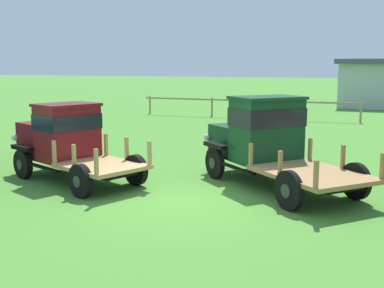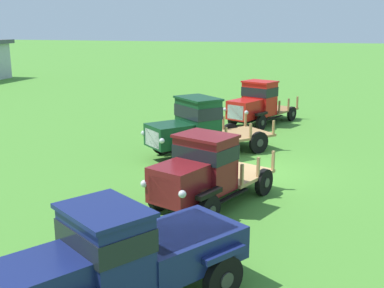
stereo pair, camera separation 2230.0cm
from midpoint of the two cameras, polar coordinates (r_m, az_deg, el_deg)
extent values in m
plane|color=#47842D|center=(9.69, 62.19, -21.30)|extent=(240.00, 240.00, 0.00)
cylinder|color=#997F60|center=(26.26, 42.07, -0.92)|extent=(0.12, 0.12, 1.19)
cylinder|color=#997F60|center=(24.86, 32.48, -0.42)|extent=(0.12, 0.12, 1.19)
cylinder|color=#997F60|center=(24.65, 22.51, 0.27)|extent=(0.12, 0.12, 1.19)
cylinder|color=#997F60|center=(25.17, 12.39, 0.93)|extent=(0.12, 0.12, 1.19)
cube|color=#997F60|center=(24.64, 27.67, 1.03)|extent=(13.44, 0.08, 0.10)
cylinder|color=black|center=(7.69, 28.42, -21.02)|extent=(0.83, 0.47, 0.83)
cylinder|color=#2D2D2D|center=(7.60, 28.19, -21.37)|extent=(0.28, 0.14, 0.29)
cylinder|color=black|center=(9.19, 31.43, -16.17)|extent=(0.83, 0.47, 0.83)
cylinder|color=#2D2D2D|center=(9.28, 31.58, -15.93)|extent=(0.28, 0.14, 0.29)
cylinder|color=black|center=(7.65, 51.77, -23.75)|extent=(0.83, 0.47, 0.83)
cylinder|color=#2D2D2D|center=(7.56, 51.88, -24.14)|extent=(0.28, 0.14, 0.29)
cylinder|color=black|center=(9.16, 50.30, -18.35)|extent=(0.83, 0.47, 0.83)
cylinder|color=#2D2D2D|center=(9.25, 50.23, -18.08)|extent=(0.28, 0.14, 0.29)
cube|color=black|center=(8.25, 39.97, -19.34)|extent=(4.17, 2.42, 0.12)
cube|color=maroon|center=(8.21, 29.06, -14.28)|extent=(1.68, 1.61, 0.96)
cube|color=silver|center=(8.39, 24.75, -13.81)|extent=(0.41, 0.89, 0.72)
sphere|color=silver|center=(7.80, 23.10, -14.89)|extent=(0.20, 0.20, 0.20)
sphere|color=silver|center=(8.94, 26.12, -11.98)|extent=(0.20, 0.20, 0.20)
cube|color=black|center=(7.48, 28.71, -17.93)|extent=(0.96, 0.54, 0.12)
cube|color=black|center=(9.01, 31.69, -13.49)|extent=(0.96, 0.54, 0.12)
cube|color=maroon|center=(7.94, 37.89, -13.79)|extent=(1.58, 1.81, 1.50)
cube|color=black|center=(7.83, 38.13, -11.50)|extent=(1.63, 1.86, 0.42)
cube|color=maroon|center=(7.70, 38.47, -8.33)|extent=(1.71, 1.91, 0.08)
cube|color=black|center=(7.53, 37.34, -22.01)|extent=(1.47, 0.71, 0.05)
cube|color=black|center=(9.03, 38.67, -16.92)|extent=(1.47, 0.71, 0.05)
cube|color=tan|center=(8.27, 48.90, -19.50)|extent=(2.55, 2.36, 0.10)
cube|color=tan|center=(7.32, 42.19, -19.14)|extent=(0.10, 0.10, 0.61)
cube|color=tan|center=(8.81, 42.58, -14.53)|extent=(0.10, 0.10, 0.61)
cube|color=tan|center=(7.39, 49.79, -19.80)|extent=(0.10, 0.10, 0.61)
cube|color=tan|center=(8.87, 48.75, -15.12)|extent=(0.10, 0.10, 0.61)
cube|color=tan|center=(7.57, 57.18, -20.13)|extent=(0.10, 0.10, 0.61)
cube|color=tan|center=(9.02, 54.80, -15.54)|extent=(0.10, 0.10, 0.61)
cylinder|color=black|center=(11.19, 54.46, -14.08)|extent=(0.76, 0.71, 0.90)
cylinder|color=#2D2D2D|center=(11.11, 54.38, -14.22)|extent=(0.25, 0.23, 0.31)
cylinder|color=black|center=(13.05, 55.95, -11.43)|extent=(0.76, 0.71, 0.90)
cylinder|color=#2D2D2D|center=(13.13, 56.01, -11.33)|extent=(0.25, 0.23, 0.31)
cylinder|color=black|center=(11.30, 72.19, -16.52)|extent=(0.76, 0.71, 0.90)
cylinder|color=#2D2D2D|center=(11.22, 72.25, -16.67)|extent=(0.25, 0.23, 0.31)
cylinder|color=black|center=(13.14, 70.98, -13.53)|extent=(0.76, 0.71, 0.90)
cylinder|color=#2D2D2D|center=(13.22, 70.93, -13.42)|extent=(0.25, 0.23, 0.31)
cube|color=black|center=(12.02, 63.38, -13.54)|extent=(4.33, 4.08, 0.12)
cube|color=#0F381E|center=(11.98, 54.56, -9.92)|extent=(2.03, 2.02, 0.85)
cube|color=silver|center=(12.11, 51.15, -9.52)|extent=(0.77, 0.84, 0.63)
sphere|color=silver|center=(11.40, 50.29, -10.05)|extent=(0.20, 0.20, 0.20)
sphere|color=silver|center=(12.79, 51.90, -8.48)|extent=(0.20, 0.20, 0.20)
cube|color=black|center=(11.04, 54.80, -11.67)|extent=(0.90, 0.84, 0.12)
cube|color=black|center=(12.91, 56.25, -9.33)|extent=(0.90, 0.84, 0.12)
cube|color=#0F381E|center=(11.78, 61.10, -8.98)|extent=(1.97, 2.02, 1.68)
cube|color=black|center=(11.70, 61.37, -7.19)|extent=(2.03, 2.08, 0.47)
cube|color=#0F381E|center=(11.61, 61.72, -4.78)|extent=(2.11, 2.15, 0.08)
cube|color=black|center=(11.11, 60.71, -14.77)|extent=(1.23, 1.14, 0.05)
cube|color=black|center=(12.94, 61.24, -12.03)|extent=(1.23, 1.14, 0.05)
cube|color=#9E7547|center=(12.10, 69.74, -13.85)|extent=(3.31, 3.26, 0.10)
cube|color=#9E7547|center=(11.01, 64.10, -12.88)|extent=(0.11, 0.11, 0.57)
cube|color=#9E7547|center=(12.80, 64.13, -10.45)|extent=(0.11, 0.11, 0.57)
cube|color=#9E7547|center=(11.12, 70.48, -13.67)|extent=(0.11, 0.11, 0.57)
cube|color=#9E7547|center=(12.90, 69.57, -11.16)|extent=(0.11, 0.11, 0.57)
cube|color=#9E7547|center=(11.36, 76.70, -14.29)|extent=(0.11, 0.11, 0.57)
cube|color=#9E7547|center=(13.11, 74.91, -11.77)|extent=(0.11, 0.11, 0.57)
camera|label=1|loc=(11.15, 131.48, -11.34)|focal=45.00mm
camera|label=2|loc=(11.15, -48.52, 11.34)|focal=45.00mm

